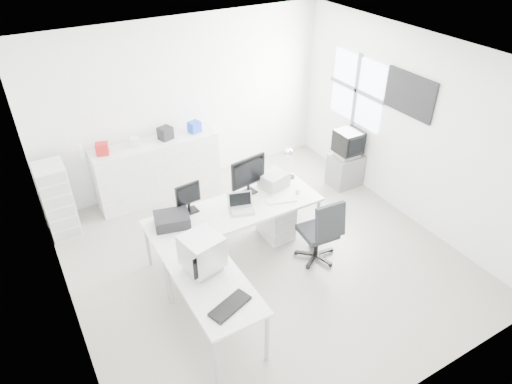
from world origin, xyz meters
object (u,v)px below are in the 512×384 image
inkjet_printer (172,220)px  laptop (242,205)px  side_desk (215,307)px  filing_cabinet (58,200)px  lcd_monitor_large (248,176)px  office_chair (318,229)px  tv_cabinet (345,170)px  laser_printer (274,180)px  drawer_pedestal (276,218)px  sideboard (158,169)px  crt_tv (348,144)px  main_desk (236,231)px  lcd_monitor_small (188,198)px  crt_monitor (202,252)px

inkjet_printer → laptop: bearing=1.0°
side_desk → filing_cabinet: size_ratio=1.21×
lcd_monitor_large → office_chair: 1.20m
inkjet_printer → tv_cabinet: 3.42m
side_desk → laser_printer: (1.60, 1.32, 0.48)m
laptop → tv_cabinet: laptop is taller
drawer_pedestal → office_chair: size_ratio=0.59×
lcd_monitor_large → laptop: size_ratio=1.66×
side_desk → laptop: (0.90, 1.00, 0.49)m
laptop → sideboard: bearing=119.7°
laser_printer → tv_cabinet: (1.74, 0.43, -0.58)m
drawer_pedestal → inkjet_printer: 1.64m
side_desk → lcd_monitor_large: lcd_monitor_large is taller
laptop → filing_cabinet: filing_cabinet is taller
drawer_pedestal → tv_cabinet: (1.79, 0.60, -0.02)m
inkjet_printer → filing_cabinet: 1.99m
tv_cabinet → sideboard: (-2.90, 1.28, 0.22)m
inkjet_printer → laptop: laptop is taller
laptop → drawer_pedestal: bearing=29.8°
laptop → office_chair: office_chair is taller
drawer_pedestal → lcd_monitor_large: (-0.35, 0.20, 0.74)m
laptop → crt_tv: bearing=33.9°
sideboard → drawer_pedestal: bearing=-59.4°
lcd_monitor_large → tv_cabinet: (2.14, 0.40, -0.76)m
side_desk → drawer_pedestal: (1.55, 1.15, -0.08)m
main_desk → inkjet_printer: 0.97m
drawer_pedestal → lcd_monitor_small: (-1.25, 0.20, 0.67)m
sideboard → filing_cabinet: size_ratio=1.74×
side_desk → laptop: bearing=48.0°
inkjet_printer → crt_monitor: size_ratio=0.88×
crt_monitor → sideboard: crt_monitor is taller
drawer_pedestal → inkjet_printer: inkjet_printer is taller
drawer_pedestal → lcd_monitor_large: bearing=150.3°
main_desk → crt_monitor: size_ratio=4.82×
lcd_monitor_small → crt_tv: size_ratio=0.86×
tv_cabinet → laptop: bearing=-162.9°
laser_printer → office_chair: office_chair is taller
lcd_monitor_large → laptop: lcd_monitor_large is taller
office_chair → crt_tv: size_ratio=2.03×
laptop → inkjet_printer: bearing=-175.7°
laser_printer → crt_monitor: bearing=-160.4°
filing_cabinet → lcd_monitor_large: bearing=-31.4°
sideboard → crt_tv: bearing=-23.9°
inkjet_printer → laser_printer: size_ratio=1.18×
side_desk → office_chair: office_chair is taller
drawer_pedestal → filing_cabinet: 3.18m
inkjet_printer → office_chair: (1.76, -0.76, -0.32)m
lcd_monitor_large → drawer_pedestal: bearing=-38.2°
drawer_pedestal → crt_monitor: crt_monitor is taller
office_chair → sideboard: size_ratio=0.50×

